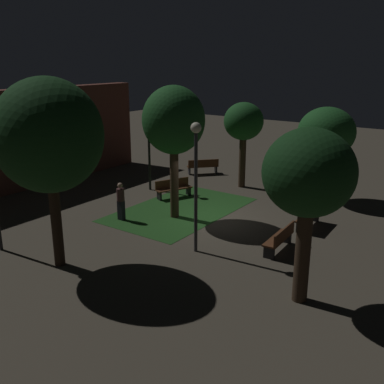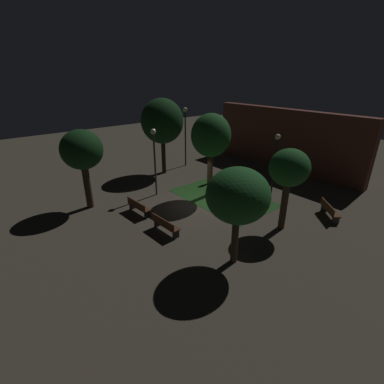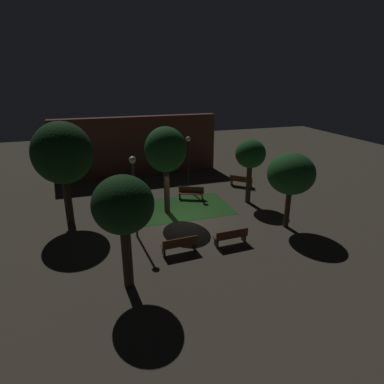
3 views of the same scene
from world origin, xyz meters
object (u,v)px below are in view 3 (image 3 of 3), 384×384
tree_tall_center (250,155)px  pedestrian (138,194)px  bench_front_left (191,193)px  tree_back_left (291,174)px  lamp_post_path_center (188,154)px  tree_left_canopy (166,150)px  bench_lawn_edge (241,181)px  lamp_post_plaza_east (59,158)px  bench_back_row (231,236)px  bench_path_side (179,244)px  tree_right_canopy (123,207)px  tree_back_right (62,153)px  lamp_post_near_wall (134,183)px

tree_tall_center → pedestrian: size_ratio=2.73×
bench_front_left → tree_back_left: (3.91, -5.95, 2.72)m
lamp_post_path_center → tree_left_canopy: bearing=-125.6°
bench_lawn_edge → tree_back_left: 7.86m
lamp_post_plaza_east → pedestrian: lamp_post_plaza_east is taller
bench_back_row → lamp_post_plaza_east: 12.02m
bench_path_side → tree_tall_center: size_ratio=0.42×
bench_lawn_edge → lamp_post_plaza_east: (-13.08, -0.25, 2.93)m
tree_left_canopy → tree_right_canopy: tree_left_canopy is taller
tree_tall_center → lamp_post_path_center: (-3.21, 3.57, -0.50)m
bench_front_left → tree_back_right: tree_back_right is taller
bench_lawn_edge → tree_right_canopy: 14.74m
bench_path_side → tree_back_right: bearing=133.8°
bench_front_left → bench_lawn_edge: bearing=16.8°
tree_back_right → tree_tall_center: size_ratio=1.37×
lamp_post_near_wall → lamp_post_plaza_east: (-3.90, 5.66, 0.33)m
lamp_post_near_wall → bench_lawn_edge: bearing=32.8°
tree_back_right → bench_back_row: bearing=-34.1°
lamp_post_near_wall → pedestrian: 4.95m
tree_left_canopy → lamp_post_near_wall: (-2.39, -2.77, -0.99)m
bench_back_row → bench_path_side: bearing=180.0°
bench_front_left → tree_left_canopy: (-2.18, -1.76, 3.58)m
bench_back_row → bench_lawn_edge: bearing=60.8°
tree_back_right → tree_tall_center: 11.63m
bench_front_left → lamp_post_plaza_east: 9.03m
tree_tall_center → lamp_post_near_wall: 8.59m
tree_back_left → lamp_post_path_center: 8.52m
bench_front_left → pedestrian: bearing=-177.4°
bench_lawn_edge → lamp_post_plaza_east: 13.41m
bench_front_left → tree_right_canopy: 10.87m
bench_path_side → lamp_post_plaza_east: size_ratio=0.36×
tree_back_left → tree_tall_center: tree_tall_center is taller
bench_back_row → tree_back_right: size_ratio=0.30×
tree_left_canopy → pedestrian: size_ratio=3.42×
bench_back_row → tree_back_left: (3.95, 0.97, 2.72)m
tree_back_left → tree_back_right: tree_back_right is taller
tree_back_left → lamp_post_near_wall: (-8.48, 1.42, -0.12)m
bench_path_side → tree_back_right: 8.39m
bench_back_row → tree_left_canopy: (-2.14, 5.16, 3.58)m
tree_back_left → tree_back_right: size_ratio=0.73×
tree_back_left → bench_back_row: bearing=-166.2°
tree_back_right → tree_left_canopy: tree_back_right is taller
lamp_post_plaza_east → tree_back_right: bearing=-80.6°
tree_back_left → pedestrian: 9.89m
bench_back_row → tree_left_canopy: tree_left_canopy is taller
bench_lawn_edge → lamp_post_near_wall: 11.22m
lamp_post_plaza_east → lamp_post_near_wall: bearing=-55.4°
tree_back_left → tree_tall_center: bearing=94.7°
bench_path_side → tree_back_left: size_ratio=0.42×
bench_back_row → tree_tall_center: bearing=55.0°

